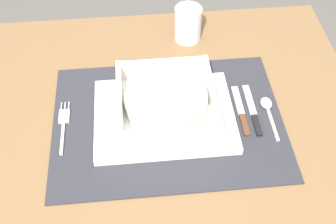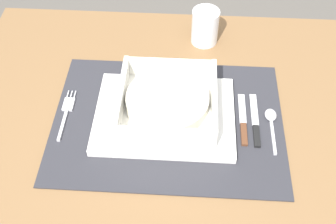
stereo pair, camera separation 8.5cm
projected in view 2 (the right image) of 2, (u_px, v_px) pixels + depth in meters
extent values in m
cube|color=brown|center=(160.00, 119.00, 0.89)|extent=(0.87, 0.69, 0.03)
cube|color=brown|center=(50.00, 114.00, 1.37)|extent=(0.05, 0.05, 0.69)
cube|color=brown|center=(289.00, 125.00, 1.34)|extent=(0.05, 0.05, 0.69)
cube|color=#2D2D33|center=(168.00, 121.00, 0.87)|extent=(0.47, 0.34, 0.00)
cube|color=white|center=(165.00, 115.00, 0.87)|extent=(0.28, 0.21, 0.02)
cube|color=white|center=(167.00, 109.00, 0.86)|extent=(0.19, 0.19, 0.01)
cube|color=white|center=(121.00, 98.00, 0.84)|extent=(0.01, 0.19, 0.04)
cube|color=white|center=(214.00, 102.00, 0.84)|extent=(0.01, 0.19, 0.04)
cube|color=white|center=(164.00, 137.00, 0.78)|extent=(0.17, 0.01, 0.04)
cube|color=white|center=(170.00, 67.00, 0.90)|extent=(0.17, 0.01, 0.04)
cylinder|color=silver|center=(167.00, 102.00, 0.85)|extent=(0.17, 0.17, 0.03)
cube|color=silver|center=(63.00, 125.00, 0.86)|extent=(0.01, 0.08, 0.00)
cube|color=silver|center=(69.00, 104.00, 0.89)|extent=(0.02, 0.04, 0.00)
cylinder|color=silver|center=(68.00, 95.00, 0.91)|extent=(0.00, 0.02, 0.00)
cylinder|color=silver|center=(71.00, 95.00, 0.91)|extent=(0.00, 0.02, 0.00)
cylinder|color=silver|center=(75.00, 95.00, 0.91)|extent=(0.00, 0.02, 0.00)
cube|color=silver|center=(273.00, 138.00, 0.84)|extent=(0.01, 0.08, 0.00)
ellipsoid|color=silver|center=(271.00, 115.00, 0.87)|extent=(0.02, 0.03, 0.01)
cube|color=black|center=(257.00, 136.00, 0.84)|extent=(0.01, 0.05, 0.01)
cube|color=silver|center=(254.00, 110.00, 0.88)|extent=(0.01, 0.09, 0.00)
cube|color=#59331E|center=(244.00, 134.00, 0.84)|extent=(0.01, 0.05, 0.01)
cube|color=silver|center=(242.00, 109.00, 0.88)|extent=(0.01, 0.08, 0.00)
cylinder|color=white|center=(205.00, 27.00, 1.00)|extent=(0.06, 0.06, 0.09)
cylinder|color=#C64C1E|center=(205.00, 32.00, 1.01)|extent=(0.05, 0.05, 0.05)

